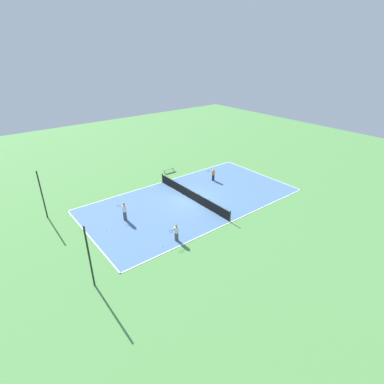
{
  "coord_description": "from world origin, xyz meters",
  "views": [
    {
      "loc": [
        -21.54,
        17.07,
        14.4
      ],
      "look_at": [
        0.0,
        0.0,
        0.9
      ],
      "focal_mm": 28.0,
      "sensor_mm": 36.0,
      "label": 1
    }
  ],
  "objects_px": {
    "tennis_net": "(192,195)",
    "player_far_white": "(176,232)",
    "player_near_white": "(124,210)",
    "fence_post_back_right": "(42,195)",
    "player_center_orange": "(213,174)",
    "tennis_ball_midcourt": "(222,178)",
    "tennis_ball_left_sideline": "(159,209)",
    "fence_post_back_left": "(89,257)",
    "bench": "(169,169)",
    "tennis_ball_far_baseline": "(163,246)",
    "tennis_ball_near_net": "(106,230)"
  },
  "relations": [
    {
      "from": "fence_post_back_left",
      "to": "tennis_ball_far_baseline",
      "type": "bearing_deg",
      "value": -83.15
    },
    {
      "from": "tennis_ball_left_sideline",
      "to": "fence_post_back_right",
      "type": "relative_size",
      "value": 0.01
    },
    {
      "from": "tennis_net",
      "to": "fence_post_back_left",
      "type": "bearing_deg",
      "value": 113.68
    },
    {
      "from": "player_center_orange",
      "to": "tennis_ball_near_net",
      "type": "xyz_separation_m",
      "value": [
        -2.25,
        14.45,
        -0.79
      ]
    },
    {
      "from": "tennis_ball_left_sideline",
      "to": "bench",
      "type": "bearing_deg",
      "value": -39.96
    },
    {
      "from": "bench",
      "to": "player_far_white",
      "type": "relative_size",
      "value": 1.08
    },
    {
      "from": "player_near_white",
      "to": "fence_post_back_right",
      "type": "distance_m",
      "value": 7.45
    },
    {
      "from": "tennis_net",
      "to": "fence_post_back_right",
      "type": "distance_m",
      "value": 14.02
    },
    {
      "from": "tennis_ball_left_sideline",
      "to": "fence_post_back_left",
      "type": "bearing_deg",
      "value": 123.76
    },
    {
      "from": "player_center_orange",
      "to": "tennis_ball_midcourt",
      "type": "xyz_separation_m",
      "value": [
        -0.16,
        -1.32,
        -0.79
      ]
    },
    {
      "from": "bench",
      "to": "player_far_white",
      "type": "xyz_separation_m",
      "value": [
        -12.62,
        7.88,
        0.48
      ]
    },
    {
      "from": "tennis_net",
      "to": "player_center_orange",
      "type": "bearing_deg",
      "value": -65.21
    },
    {
      "from": "player_near_white",
      "to": "fence_post_back_left",
      "type": "height_order",
      "value": "fence_post_back_left"
    },
    {
      "from": "player_center_orange",
      "to": "bench",
      "type": "bearing_deg",
      "value": -7.37
    },
    {
      "from": "player_far_white",
      "to": "fence_post_back_left",
      "type": "distance_m",
      "value": 7.46
    },
    {
      "from": "tennis_ball_near_net",
      "to": "fence_post_back_right",
      "type": "bearing_deg",
      "value": 30.95
    },
    {
      "from": "tennis_net",
      "to": "player_far_white",
      "type": "relative_size",
      "value": 7.45
    },
    {
      "from": "player_center_orange",
      "to": "tennis_ball_near_net",
      "type": "distance_m",
      "value": 14.64
    },
    {
      "from": "tennis_ball_near_net",
      "to": "fence_post_back_right",
      "type": "distance_m",
      "value": 6.83
    },
    {
      "from": "fence_post_back_left",
      "to": "fence_post_back_right",
      "type": "bearing_deg",
      "value": 0.0
    },
    {
      "from": "player_far_white",
      "to": "tennis_ball_left_sideline",
      "type": "height_order",
      "value": "player_far_white"
    },
    {
      "from": "player_center_orange",
      "to": "tennis_ball_midcourt",
      "type": "distance_m",
      "value": 1.54
    },
    {
      "from": "player_near_white",
      "to": "fence_post_back_left",
      "type": "xyz_separation_m",
      "value": [
        -6.29,
        5.48,
        1.31
      ]
    },
    {
      "from": "tennis_ball_left_sideline",
      "to": "player_center_orange",
      "type": "bearing_deg",
      "value": -77.82
    },
    {
      "from": "fence_post_back_left",
      "to": "tennis_ball_near_net",
      "type": "bearing_deg",
      "value": -30.35
    },
    {
      "from": "player_near_white",
      "to": "tennis_ball_left_sideline",
      "type": "relative_size",
      "value": 25.49
    },
    {
      "from": "player_near_white",
      "to": "tennis_ball_left_sideline",
      "type": "height_order",
      "value": "player_near_white"
    },
    {
      "from": "tennis_ball_midcourt",
      "to": "fence_post_back_left",
      "type": "height_order",
      "value": "fence_post_back_left"
    },
    {
      "from": "tennis_ball_left_sideline",
      "to": "tennis_net",
      "type": "bearing_deg",
      "value": -96.51
    },
    {
      "from": "player_near_white",
      "to": "tennis_ball_near_net",
      "type": "bearing_deg",
      "value": 79.73
    },
    {
      "from": "fence_post_back_left",
      "to": "bench",
      "type": "bearing_deg",
      "value": -48.6
    },
    {
      "from": "tennis_ball_midcourt",
      "to": "fence_post_back_right",
      "type": "bearing_deg",
      "value": 79.8
    },
    {
      "from": "tennis_ball_midcourt",
      "to": "fence_post_back_right",
      "type": "distance_m",
      "value": 19.51
    },
    {
      "from": "tennis_ball_midcourt",
      "to": "tennis_ball_left_sideline",
      "type": "bearing_deg",
      "value": 99.74
    },
    {
      "from": "tennis_ball_far_baseline",
      "to": "tennis_ball_left_sideline",
      "type": "distance_m",
      "value": 6.14
    },
    {
      "from": "player_center_orange",
      "to": "tennis_ball_left_sideline",
      "type": "distance_m",
      "value": 9.0
    },
    {
      "from": "tennis_ball_far_baseline",
      "to": "tennis_ball_left_sideline",
      "type": "xyz_separation_m",
      "value": [
        5.31,
        -3.1,
        0.0
      ]
    },
    {
      "from": "player_near_white",
      "to": "tennis_ball_near_net",
      "type": "xyz_separation_m",
      "value": [
        -0.64,
        2.16,
        -0.97
      ]
    },
    {
      "from": "player_far_white",
      "to": "fence_post_back_right",
      "type": "bearing_deg",
      "value": -63.25
    },
    {
      "from": "bench",
      "to": "tennis_ball_near_net",
      "type": "height_order",
      "value": "bench"
    },
    {
      "from": "tennis_ball_left_sideline",
      "to": "fence_post_back_left",
      "type": "relative_size",
      "value": 0.01
    },
    {
      "from": "tennis_ball_left_sideline",
      "to": "player_near_white",
      "type": "bearing_deg",
      "value": 85.52
    },
    {
      "from": "player_near_white",
      "to": "fence_post_back_left",
      "type": "bearing_deg",
      "value": 112.31
    },
    {
      "from": "bench",
      "to": "tennis_ball_left_sideline",
      "type": "height_order",
      "value": "bench"
    },
    {
      "from": "tennis_net",
      "to": "fence_post_back_right",
      "type": "height_order",
      "value": "fence_post_back_right"
    },
    {
      "from": "tennis_net",
      "to": "player_center_orange",
      "type": "relative_size",
      "value": 7.63
    },
    {
      "from": "tennis_ball_left_sideline",
      "to": "fence_post_back_right",
      "type": "distance_m",
      "value": 10.62
    },
    {
      "from": "fence_post_back_left",
      "to": "tennis_ball_left_sideline",
      "type": "bearing_deg",
      "value": -56.24
    },
    {
      "from": "player_center_orange",
      "to": "fence_post_back_left",
      "type": "xyz_separation_m",
      "value": [
        -7.91,
        17.76,
        1.49
      ]
    },
    {
      "from": "player_far_white",
      "to": "player_near_white",
      "type": "height_order",
      "value": "player_near_white"
    }
  ]
}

